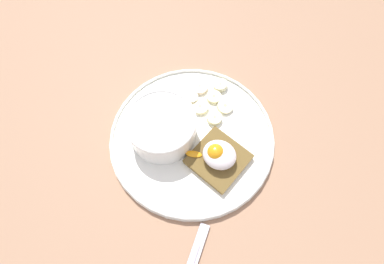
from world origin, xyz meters
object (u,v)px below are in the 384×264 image
Objects in this scene: oatmeal_bowl at (162,127)px; banana_slice_left at (225,106)px; toast_slice at (218,159)px; banana_slice_right at (200,87)px; poached_egg at (218,154)px; banana_slice_front at (212,96)px; banana_slice_upper at (190,98)px; banana_slice_outer at (220,85)px; banana_slice_inner at (214,118)px; banana_slice_back at (200,107)px.

oatmeal_bowl is 12.99cm from banana_slice_left.
banana_slice_left is (-3.40, 10.27, -0.10)cm from toast_slice.
oatmeal_bowl is 12.31cm from banana_slice_right.
oatmeal_bowl reaches higher than poached_egg.
banana_slice_upper reaches higher than banana_slice_front.
poached_egg reaches higher than toast_slice.
oatmeal_bowl is 3.79× the size of banana_slice_front.
oatmeal_bowl is 2.85× the size of banana_slice_left.
banana_slice_left is (3.26, -1.05, 0.18)cm from banana_slice_front.
toast_slice is 3.33× the size of banana_slice_front.
banana_slice_outer is at bearing 31.90° from banana_slice_right.
banana_slice_upper is at bearing 83.60° from oatmeal_bowl.
banana_slice_inner is (2.54, -4.23, 0.20)cm from banana_slice_front.
oatmeal_bowl is at bearing -127.15° from banana_slice_left.
oatmeal_bowl is at bearing 179.28° from poached_egg.
banana_slice_back is at bearing -105.51° from banana_slice_front.
oatmeal_bowl is 2.59× the size of banana_slice_right.
banana_slice_right is 1.47× the size of banana_slice_outer.
banana_slice_back is at bearing -18.71° from banana_slice_upper.
banana_slice_right is (-9.52, 12.12, -2.51)cm from poached_egg.
banana_slice_upper is at bearing 163.34° from banana_slice_inner.
banana_slice_outer is (0.45, 2.92, 0.19)cm from banana_slice_front.
banana_slice_outer is at bearing 113.58° from toast_slice.
banana_slice_back is 3.58cm from banana_slice_inner.
banana_slice_inner reaches higher than banana_slice_right.
banana_slice_front is 3.42cm from banana_slice_back.
banana_slice_inner reaches higher than banana_slice_front.
toast_slice is 2.28× the size of banana_slice_right.
banana_slice_outer is (1.36, 6.21, 0.13)cm from banana_slice_back.
banana_slice_upper reaches higher than toast_slice.
oatmeal_bowl is 2.87× the size of banana_slice_upper.
banana_slice_upper is (-0.43, -3.18, 0.29)cm from banana_slice_right.
poached_egg is at bearing -61.07° from banana_slice_inner.
oatmeal_bowl is at bearing 179.58° from toast_slice.
banana_slice_right is 4.10cm from banana_slice_outer.
toast_slice is 15.47cm from banana_slice_right.
banana_slice_left is at bearing 11.62° from banana_slice_upper.
banana_slice_right is (-2.12, 4.04, 0.01)cm from banana_slice_back.
oatmeal_bowl is 1.41× the size of poached_egg.
poached_egg is at bearing -60.29° from banana_slice_front.
oatmeal_bowl reaches higher than banana_slice_outer.
banana_slice_back is 2.71cm from banana_slice_upper.
banana_slice_left reaches higher than banana_slice_back.
oatmeal_bowl is 10.94cm from poached_egg.
poached_egg is 2.31× the size of banana_slice_back.
banana_slice_front is at bearing 121.01° from banana_slice_inner.
banana_slice_outer is at bearing 53.78° from banana_slice_upper.
poached_egg is at bearing -41.91° from banana_slice_upper.
banana_slice_front is 0.86× the size of banana_slice_back.
toast_slice is at bearing -59.84° from banana_slice_inner.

